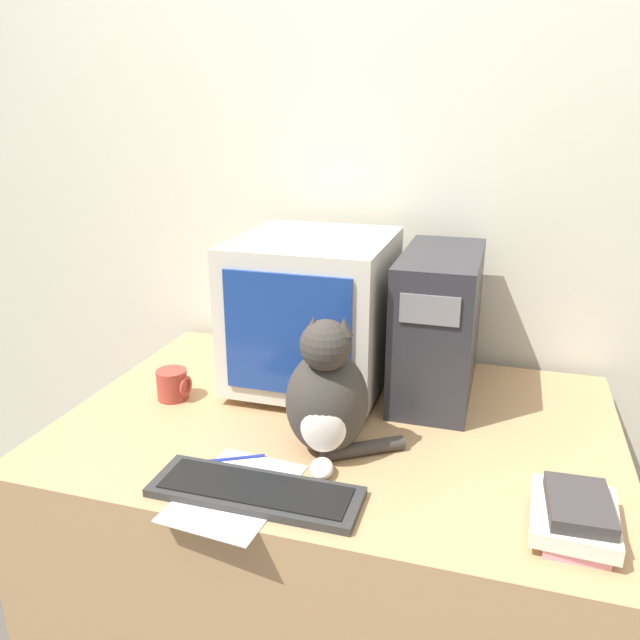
{
  "coord_description": "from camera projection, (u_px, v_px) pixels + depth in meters",
  "views": [
    {
      "loc": [
        0.38,
        -0.92,
        1.53
      ],
      "look_at": [
        -0.06,
        0.52,
        1.01
      ],
      "focal_mm": 35.0,
      "sensor_mm": 36.0,
      "label": 1
    }
  ],
  "objects": [
    {
      "name": "wall_back",
      "position": [
        386.0,
        200.0,
        1.97
      ],
      "size": [
        7.0,
        0.05,
        2.5
      ],
      "color": "beige",
      "rests_on": "ground_plane"
    },
    {
      "name": "desk",
      "position": [
        337.0,
        538.0,
        1.76
      ],
      "size": [
        1.41,
        0.98,
        0.75
      ],
      "color": "tan",
      "rests_on": "ground_plane"
    },
    {
      "name": "crt_monitor",
      "position": [
        314.0,
        310.0,
        1.78
      ],
      "size": [
        0.42,
        0.47,
        0.43
      ],
      "color": "beige",
      "rests_on": "desk"
    },
    {
      "name": "computer_tower",
      "position": [
        438.0,
        324.0,
        1.73
      ],
      "size": [
        0.21,
        0.45,
        0.41
      ],
      "color": "#28282D",
      "rests_on": "desk"
    },
    {
      "name": "keyboard",
      "position": [
        255.0,
        491.0,
        1.31
      ],
      "size": [
        0.45,
        0.15,
        0.02
      ],
      "color": "#2D2D2D",
      "rests_on": "desk"
    },
    {
      "name": "cat",
      "position": [
        327.0,
        397.0,
        1.44
      ],
      "size": [
        0.3,
        0.28,
        0.34
      ],
      "rotation": [
        0.0,
        0.0,
        0.18
      ],
      "color": "#38332D",
      "rests_on": "desk"
    },
    {
      "name": "book_stack",
      "position": [
        575.0,
        516.0,
        1.19
      ],
      "size": [
        0.17,
        0.21,
        0.08
      ],
      "color": "pink",
      "rests_on": "desk"
    },
    {
      "name": "pen",
      "position": [
        233.0,
        459.0,
        1.44
      ],
      "size": [
        0.14,
        0.08,
        0.01
      ],
      "color": "navy",
      "rests_on": "desk"
    },
    {
      "name": "paper_sheet",
      "position": [
        235.0,
        492.0,
        1.32
      ],
      "size": [
        0.23,
        0.31,
        0.0
      ],
      "color": "white",
      "rests_on": "desk"
    },
    {
      "name": "mug",
      "position": [
        173.0,
        385.0,
        1.73
      ],
      "size": [
        0.09,
        0.08,
        0.09
      ],
      "color": "#9E382D",
      "rests_on": "desk"
    }
  ]
}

